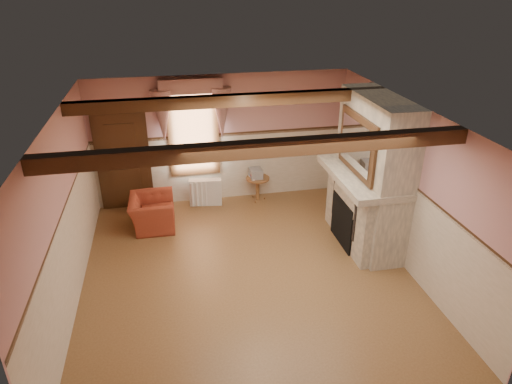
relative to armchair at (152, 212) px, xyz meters
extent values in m
cube|color=brown|center=(1.58, -1.94, -0.32)|extent=(5.50, 6.00, 0.01)
cube|color=silver|center=(1.58, -1.94, 2.48)|extent=(5.50, 6.00, 0.01)
cube|color=tan|center=(1.58, 1.06, 1.08)|extent=(5.50, 0.02, 2.80)
cube|color=tan|center=(1.58, -4.94, 1.08)|extent=(5.50, 0.02, 2.80)
cube|color=tan|center=(-1.17, -1.94, 1.08)|extent=(0.02, 6.00, 2.80)
cube|color=tan|center=(4.33, -1.94, 1.08)|extent=(0.02, 6.00, 2.80)
cube|color=black|center=(3.58, -1.34, 0.13)|extent=(0.20, 0.95, 0.90)
imported|color=maroon|center=(0.00, 0.00, 0.00)|extent=(0.88, 1.00, 0.64)
cylinder|color=brown|center=(2.32, 0.76, -0.04)|extent=(0.61, 0.61, 0.55)
cube|color=#B7AD8C|center=(2.28, 0.78, 0.33)|extent=(0.27, 0.33, 0.20)
cube|color=silver|center=(1.15, 0.76, -0.02)|extent=(0.72, 0.27, 0.60)
imported|color=brown|center=(3.82, -1.43, 1.15)|extent=(0.37, 0.37, 0.09)
cube|color=black|center=(3.82, -0.54, 1.20)|extent=(0.14, 0.24, 0.20)
cylinder|color=gold|center=(3.82, -0.77, 1.24)|extent=(0.11, 0.11, 0.28)
cylinder|color=maroon|center=(3.82, -2.14, 1.18)|extent=(0.06, 0.06, 0.16)
cylinder|color=gold|center=(3.82, -1.65, 1.16)|extent=(0.06, 0.06, 0.12)
cube|color=gray|center=(4.00, -1.34, 1.08)|extent=(0.85, 2.00, 2.80)
cube|color=gray|center=(3.82, -1.34, 1.04)|extent=(1.05, 2.05, 0.12)
cube|color=silver|center=(3.64, -1.34, 1.65)|extent=(0.06, 1.44, 1.04)
cube|color=black|center=(-0.52, 1.00, 0.73)|extent=(1.10, 0.10, 2.10)
cube|color=white|center=(0.98, 1.03, 1.33)|extent=(1.06, 0.08, 2.02)
cube|color=gray|center=(0.98, 0.94, 1.93)|extent=(1.30, 0.14, 1.40)
cube|color=black|center=(1.58, -3.14, 2.38)|extent=(5.50, 0.18, 0.20)
cube|color=black|center=(1.58, -0.74, 2.38)|extent=(5.50, 0.18, 0.20)
camera|label=1|loc=(0.45, -8.31, 4.34)|focal=32.00mm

